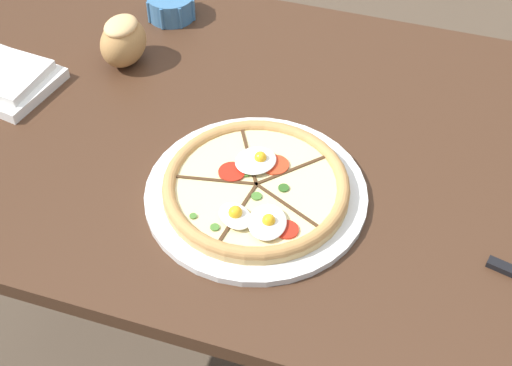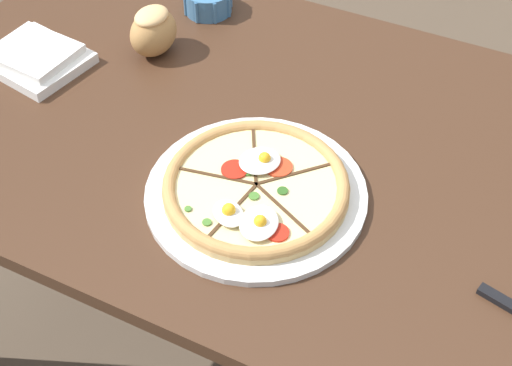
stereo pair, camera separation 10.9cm
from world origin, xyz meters
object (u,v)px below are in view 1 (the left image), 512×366
(dining_table, at_px, (276,177))
(bread_piece_near, at_px, (123,40))
(ramekin_bowl, at_px, (171,6))
(pizza, at_px, (256,189))
(napkin_folded, at_px, (4,78))

(dining_table, relative_size, bread_piece_near, 12.98)
(ramekin_bowl, xyz_separation_m, bread_piece_near, (-0.02, -0.17, 0.02))
(pizza, relative_size, napkin_folded, 1.73)
(pizza, bearing_deg, bread_piece_near, 143.13)
(dining_table, relative_size, ramekin_bowl, 13.96)
(napkin_folded, bearing_deg, bread_piece_near, 36.50)
(bread_piece_near, bearing_deg, ramekin_bowl, 82.02)
(ramekin_bowl, relative_size, napkin_folded, 0.51)
(dining_table, distance_m, bread_piece_near, 0.38)
(napkin_folded, bearing_deg, pizza, -13.22)
(ramekin_bowl, bearing_deg, bread_piece_near, -97.98)
(dining_table, bearing_deg, ramekin_bowl, 137.51)
(napkin_folded, xyz_separation_m, bread_piece_near, (0.18, 0.13, 0.03))
(pizza, relative_size, bread_piece_near, 3.14)
(dining_table, distance_m, pizza, 0.18)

